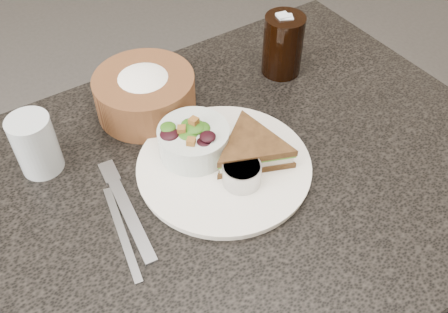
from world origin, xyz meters
TOP-DOWN VIEW (x-y plane):
  - dining_table at (0.00, 0.00)m, footprint 1.00×0.70m
  - dinner_plate at (0.02, 0.01)m, footprint 0.28×0.28m
  - sandwich at (0.06, 0.00)m, footprint 0.19×0.19m
  - salad_bowl at (-0.01, 0.06)m, footprint 0.13×0.13m
  - dressing_ramekin at (0.02, -0.03)m, footprint 0.06×0.06m
  - orange_wedge at (0.02, 0.08)m, footprint 0.07×0.07m
  - fork at (-0.15, 0.01)m, footprint 0.04×0.19m
  - knife at (-0.18, -0.01)m, footprint 0.04×0.18m
  - bread_basket at (-0.02, 0.21)m, footprint 0.22×0.22m
  - cola_glass at (0.26, 0.17)m, footprint 0.09×0.09m
  - water_glass at (-0.23, 0.18)m, footprint 0.08×0.08m

SIDE VIEW (x-z plane):
  - dining_table at x=0.00m, z-range 0.00..0.75m
  - knife at x=-0.18m, z-range 0.75..0.75m
  - fork at x=-0.15m, z-range 0.75..0.76m
  - dinner_plate at x=0.02m, z-range 0.75..0.76m
  - orange_wedge at x=0.02m, z-range 0.76..0.79m
  - dressing_ramekin at x=0.02m, z-range 0.76..0.80m
  - sandwich at x=0.06m, z-range 0.76..0.80m
  - salad_bowl at x=-0.01m, z-range 0.76..0.83m
  - bread_basket at x=-0.02m, z-range 0.75..0.85m
  - water_glass at x=-0.23m, z-range 0.75..0.85m
  - cola_glass at x=0.26m, z-range 0.75..0.88m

